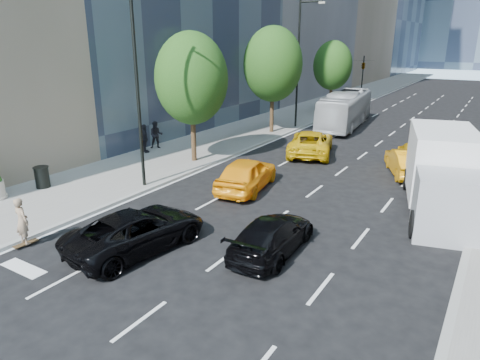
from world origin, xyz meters
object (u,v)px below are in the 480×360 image
Objects in this scene: city_bus at (345,109)px; box_truck at (443,173)px; skateboarder at (22,224)px; black_sedan_lincoln at (137,230)px; trash_can at (42,178)px; black_sedan_mercedes at (272,235)px.

box_truck reaches higher than city_bus.
skateboarder is 4.12m from black_sedan_lincoln.
city_bus reaches higher than trash_can.
black_sedan_mercedes is 8.42m from box_truck.
box_truck is at bearing 23.27° from trash_can.
skateboarder is 1.72× the size of trash_can.
skateboarder is 27.85m from city_bus.
city_bus reaches higher than black_sedan_mercedes.
skateboarder is 8.87m from black_sedan_mercedes.
trash_can is at bearing -5.25° from black_sedan_lincoln.
skateboarder is at bearing 26.10° from black_sedan_mercedes.
city_bus is 10.53× the size of trash_can.
skateboarder is 16.67m from box_truck.
city_bus reaches higher than black_sedan_lincoln.
box_truck is at bearing -124.46° from black_sedan_mercedes.
trash_can is at bearing -113.51° from city_bus.
black_sedan_mercedes is 24.07m from city_bus.
black_sedan_mercedes is at bearing -135.38° from box_truck.
black_sedan_lincoln is 5.13× the size of trash_can.
city_bus is (-5.35, 23.45, 0.83)m from black_sedan_mercedes.
trash_can is at bearing -35.69° from skateboarder.
black_sedan_lincoln is 1.17× the size of black_sedan_mercedes.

